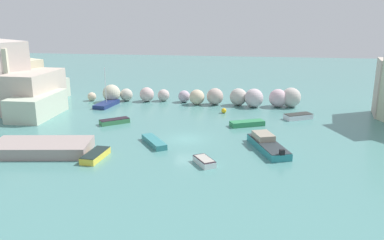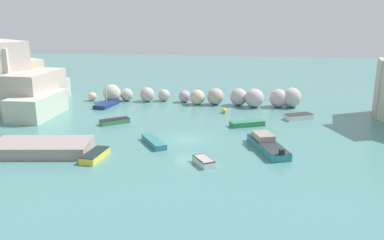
% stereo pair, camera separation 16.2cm
% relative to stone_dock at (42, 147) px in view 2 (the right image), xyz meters
% --- Properties ---
extents(cove_water, '(160.00, 160.00, 0.00)m').
position_rel_stone_dock_xyz_m(cove_water, '(13.28, 6.29, -0.56)').
color(cove_water, teal).
rests_on(cove_water, ground).
extents(cliff_headland_left, '(19.78, 20.22, 9.36)m').
position_rel_stone_dock_xyz_m(cliff_headland_left, '(-13.26, 17.54, 2.87)').
color(cliff_headland_left, beige).
rests_on(cliff_headland_left, ground).
extents(rock_breakwater, '(31.77, 4.35, 2.78)m').
position_rel_stone_dock_xyz_m(rock_breakwater, '(14.35, 22.93, 0.66)').
color(rock_breakwater, beige).
rests_on(rock_breakwater, ground).
extents(stone_dock, '(9.83, 5.78, 1.11)m').
position_rel_stone_dock_xyz_m(stone_dock, '(0.00, 0.00, 0.00)').
color(stone_dock, gray).
rests_on(stone_dock, ground).
extents(channel_buoy, '(0.68, 0.68, 0.68)m').
position_rel_stone_dock_xyz_m(channel_buoy, '(16.53, 18.09, -0.21)').
color(channel_buoy, gold).
rests_on(channel_buoy, cove_water).
extents(moored_boat_0, '(2.56, 5.01, 5.56)m').
position_rel_stone_dock_xyz_m(moored_boat_0, '(-0.53, 19.79, -0.25)').
color(moored_boat_0, navy).
rests_on(moored_boat_0, cove_water).
extents(moored_boat_1, '(4.31, 2.91, 0.60)m').
position_rel_stone_dock_xyz_m(moored_boat_1, '(19.71, 12.32, -0.25)').
color(moored_boat_1, '#2F8652').
rests_on(moored_boat_1, cove_water).
extents(moored_boat_2, '(3.46, 4.39, 0.57)m').
position_rel_stone_dock_xyz_m(moored_boat_2, '(10.22, 4.01, -0.27)').
color(moored_boat_2, teal).
rests_on(moored_boat_2, cove_water).
extents(moored_boat_3, '(3.81, 2.97, 0.69)m').
position_rel_stone_dock_xyz_m(moored_boat_3, '(26.12, 16.39, -0.21)').
color(moored_boat_3, white).
rests_on(moored_boat_3, cove_water).
extents(moored_boat_4, '(4.22, 7.13, 1.34)m').
position_rel_stone_dock_xyz_m(moored_boat_4, '(21.75, 4.21, -0.05)').
color(moored_boat_4, teal).
rests_on(moored_boat_4, cove_water).
extents(moored_boat_5, '(3.56, 3.16, 0.61)m').
position_rel_stone_dock_xyz_m(moored_boat_5, '(3.63, 11.02, -0.25)').
color(moored_boat_5, '#3E8350').
rests_on(moored_boat_5, cove_water).
extents(moored_boat_6, '(2.35, 2.76, 0.60)m').
position_rel_stone_dock_xyz_m(moored_boat_6, '(15.99, -0.77, -0.24)').
color(moored_boat_6, white).
rests_on(moored_boat_6, cove_water).
extents(moored_boat_7, '(1.73, 3.81, 0.66)m').
position_rel_stone_dock_xyz_m(moored_boat_7, '(5.74, -0.78, -0.23)').
color(moored_boat_7, yellow).
rests_on(moored_boat_7, cove_water).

